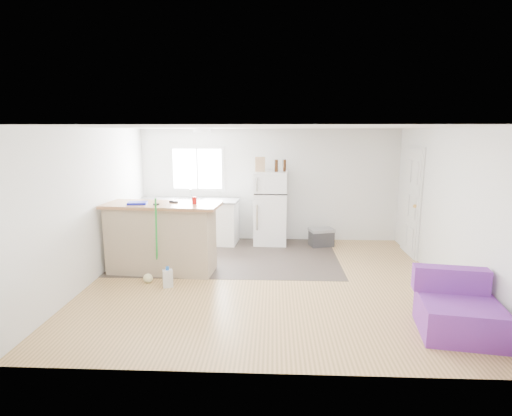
{
  "coord_description": "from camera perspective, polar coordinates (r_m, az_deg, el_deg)",
  "views": [
    {
      "loc": [
        0.09,
        -6.04,
        2.34
      ],
      "look_at": [
        -0.21,
        0.7,
        1.04
      ],
      "focal_mm": 28.0,
      "sensor_mm": 36.0,
      "label": 1
    }
  ],
  "objects": [
    {
      "name": "bottle_right",
      "position": [
        8.25,
        4.07,
        6.08
      ],
      "size": [
        0.09,
        0.09,
        0.25
      ],
      "primitive_type": "cylinder",
      "rotation": [
        0.0,
        0.0,
        0.32
      ],
      "color": "#321909",
      "rests_on": "refrigerator"
    },
    {
      "name": "vinyl_zone",
      "position": [
        7.7,
        -3.71,
        -6.81
      ],
      "size": [
        4.05,
        2.5,
        0.0
      ],
      "primitive_type": "cube",
      "color": "#382E2A",
      "rests_on": "floor"
    },
    {
      "name": "tool_a",
      "position": [
        6.8,
        -11.69,
        0.88
      ],
      "size": [
        0.15,
        0.07,
        0.03
      ],
      "primitive_type": "cube",
      "rotation": [
        0.0,
        0.0,
        -0.18
      ],
      "color": "black",
      "rests_on": "peninsula"
    },
    {
      "name": "tool_b",
      "position": [
        6.63,
        -14.07,
        0.52
      ],
      "size": [
        0.11,
        0.06,
        0.03
      ],
      "primitive_type": "cube",
      "rotation": [
        0.0,
        0.0,
        0.22
      ],
      "color": "black",
      "rests_on": "peninsula"
    },
    {
      "name": "cardboard_box",
      "position": [
        8.21,
        0.58,
        6.26
      ],
      "size": [
        0.21,
        0.12,
        0.3
      ],
      "primitive_type": "cube",
      "rotation": [
        0.0,
        0.0,
        0.1
      ],
      "color": "tan",
      "rests_on": "refrigerator"
    },
    {
      "name": "window",
      "position": [
        8.72,
        -8.37,
        5.57
      ],
      "size": [
        1.18,
        0.06,
        0.98
      ],
      "color": "white",
      "rests_on": "back_wall"
    },
    {
      "name": "room",
      "position": [
        6.15,
        1.63,
        0.18
      ],
      "size": [
        5.51,
        5.01,
        2.41
      ],
      "color": "olive",
      "rests_on": "ground"
    },
    {
      "name": "refrigerator",
      "position": [
        8.36,
        2.09,
        0.01
      ],
      "size": [
        0.7,
        0.66,
        1.53
      ],
      "rotation": [
        0.0,
        0.0,
        -0.04
      ],
      "color": "white",
      "rests_on": "floor"
    },
    {
      "name": "interior_door",
      "position": [
        8.14,
        21.35,
        0.78
      ],
      "size": [
        0.11,
        0.92,
        2.1
      ],
      "color": "white",
      "rests_on": "right_wall"
    },
    {
      "name": "cleaner_jug",
      "position": [
        6.31,
        -12.49,
        -9.76
      ],
      "size": [
        0.17,
        0.15,
        0.33
      ],
      "rotation": [
        0.0,
        0.0,
        0.35
      ],
      "color": "silver",
      "rests_on": "floor"
    },
    {
      "name": "peninsula",
      "position": [
        6.88,
        -13.34,
        -4.13
      ],
      "size": [
        1.96,
        0.89,
        1.17
      ],
      "rotation": [
        0.0,
        0.0,
        -0.08
      ],
      "color": "tan",
      "rests_on": "floor"
    },
    {
      "name": "blue_tray",
      "position": [
        6.8,
        -16.58,
        0.69
      ],
      "size": [
        0.33,
        0.26,
        0.04
      ],
      "primitive_type": "cube",
      "rotation": [
        0.0,
        0.0,
        0.14
      ],
      "color": "#1218AE",
      "rests_on": "peninsula"
    },
    {
      "name": "bottle_left",
      "position": [
        8.19,
        2.92,
        6.06
      ],
      "size": [
        0.08,
        0.08,
        0.25
      ],
      "primitive_type": "cylinder",
      "rotation": [
        0.0,
        0.0,
        -0.11
      ],
      "color": "#321909",
      "rests_on": "refrigerator"
    },
    {
      "name": "purple_seat",
      "position": [
        5.39,
        26.85,
        -13.07
      ],
      "size": [
        0.98,
        0.94,
        0.71
      ],
      "rotation": [
        0.0,
        0.0,
        -0.15
      ],
      "color": "purple",
      "rests_on": "floor"
    },
    {
      "name": "red_cup",
      "position": [
        6.61,
        -8.79,
        1.1
      ],
      "size": [
        0.1,
        0.1,
        0.12
      ],
      "primitive_type": "cylinder",
      "rotation": [
        0.0,
        0.0,
        0.31
      ],
      "color": "red",
      "rests_on": "peninsula"
    },
    {
      "name": "ceiling_fixture",
      "position": [
        7.36,
        -7.73,
        10.94
      ],
      "size": [
        0.3,
        0.3,
        0.07
      ],
      "primitive_type": "cylinder",
      "color": "white",
      "rests_on": "ceiling"
    },
    {
      "name": "kitchen_cabinets",
      "position": [
        8.61,
        -9.46,
        -1.77
      ],
      "size": [
        2.14,
        0.83,
        1.22
      ],
      "rotation": [
        0.0,
        0.0,
        -0.09
      ],
      "color": "white",
      "rests_on": "floor"
    },
    {
      "name": "mop",
      "position": [
        6.56,
        -14.88,
        -8.24
      ],
      "size": [
        0.28,
        0.37,
        1.36
      ],
      "rotation": [
        0.0,
        0.0,
        0.38
      ],
      "color": "green",
      "rests_on": "floor"
    },
    {
      "name": "cooler",
      "position": [
        8.4,
        9.31,
        -4.12
      ],
      "size": [
        0.55,
        0.45,
        0.37
      ],
      "rotation": [
        0.0,
        0.0,
        0.28
      ],
      "color": "#303033",
      "rests_on": "floor"
    }
  ]
}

